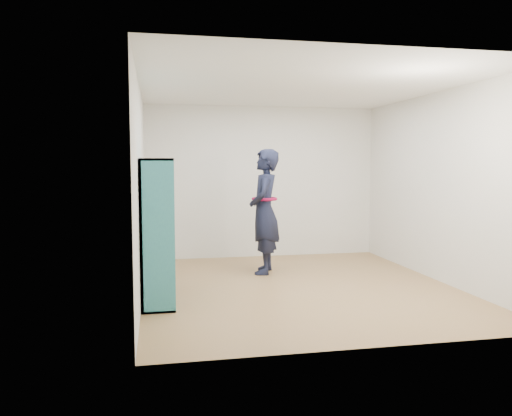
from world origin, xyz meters
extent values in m
plane|color=olive|center=(0.00, 0.00, 0.00)|extent=(4.50, 4.50, 0.00)
plane|color=white|center=(0.00, 0.00, 2.60)|extent=(4.50, 4.50, 0.00)
cube|color=silver|center=(-2.00, 0.00, 1.30)|extent=(0.02, 4.50, 2.60)
cube|color=silver|center=(2.00, 0.00, 1.30)|extent=(0.02, 4.50, 2.60)
cube|color=silver|center=(0.00, 2.25, 1.30)|extent=(4.00, 0.02, 2.60)
cube|color=silver|center=(0.00, -2.25, 1.30)|extent=(4.00, 0.02, 2.60)
cube|color=teal|center=(-1.81, -0.85, 0.84)|extent=(0.37, 0.03, 1.67)
cube|color=teal|center=(-1.81, 0.38, 0.84)|extent=(0.37, 0.03, 1.67)
cube|color=teal|center=(-1.81, -0.23, 0.01)|extent=(0.37, 1.25, 0.03)
cube|color=teal|center=(-1.81, -0.23, 1.66)|extent=(0.37, 1.25, 0.03)
cube|color=teal|center=(-1.98, -0.23, 0.84)|extent=(0.03, 1.25, 1.67)
cube|color=teal|center=(-1.81, -0.43, 0.84)|extent=(0.34, 0.03, 1.62)
cube|color=teal|center=(-1.81, -0.03, 0.84)|extent=(0.34, 0.03, 1.62)
cube|color=teal|center=(-1.81, -0.23, 0.43)|extent=(0.34, 1.20, 0.03)
cube|color=teal|center=(-1.81, -0.23, 0.84)|extent=(0.34, 1.20, 0.03)
cube|color=teal|center=(-1.81, -0.23, 1.24)|extent=(0.34, 1.20, 0.03)
cube|color=beige|center=(-1.79, -0.64, 0.08)|extent=(0.23, 0.15, 0.09)
cube|color=black|center=(-1.78, -0.70, 0.60)|extent=(0.19, 0.17, 0.31)
cube|color=maroon|center=(-1.78, -0.70, 0.99)|extent=(0.19, 0.17, 0.28)
cube|color=silver|center=(-1.79, -0.64, 1.30)|extent=(0.23, 0.15, 0.09)
cube|color=navy|center=(-1.78, -0.29, 0.17)|extent=(0.19, 0.17, 0.26)
cube|color=brown|center=(-1.78, -0.29, 0.56)|extent=(0.19, 0.17, 0.23)
cube|color=#BFB28C|center=(-1.79, -0.24, 0.88)|extent=(0.23, 0.15, 0.06)
cube|color=#26594C|center=(-1.78, -0.29, 1.38)|extent=(0.19, 0.17, 0.26)
cube|color=beige|center=(-1.78, 0.11, 0.17)|extent=(0.19, 0.17, 0.27)
cube|color=black|center=(-1.79, 0.16, 0.49)|extent=(0.23, 0.15, 0.09)
cube|color=maroon|center=(-1.78, 0.11, 0.95)|extent=(0.19, 0.17, 0.21)
cube|color=silver|center=(-1.78, 0.11, 1.37)|extent=(0.19, 0.17, 0.23)
imported|color=black|center=(-0.26, 0.92, 0.92)|extent=(0.61, 0.76, 1.83)
torus|color=maroon|center=(-0.26, 0.92, 1.10)|extent=(0.47, 0.47, 0.04)
cube|color=silver|center=(-0.38, 1.06, 1.04)|extent=(0.02, 0.09, 0.12)
cube|color=black|center=(-0.38, 1.06, 1.04)|extent=(0.02, 0.09, 0.12)
camera|label=1|loc=(-1.81, -6.22, 1.61)|focal=35.00mm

